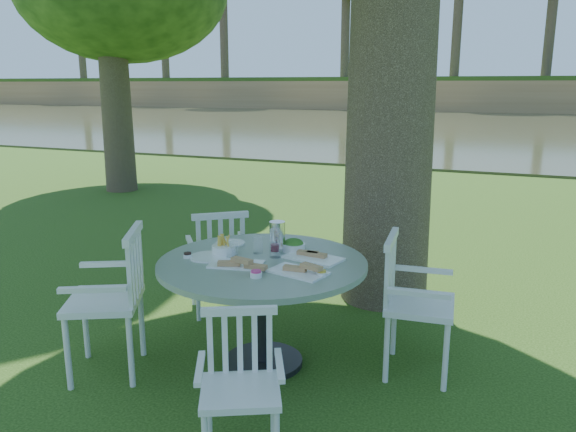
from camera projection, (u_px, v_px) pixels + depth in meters
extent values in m
plane|color=#18360B|center=(279.00, 316.00, 4.87)|extent=(140.00, 140.00, 0.00)
cylinder|color=black|center=(263.00, 361.00, 4.04)|extent=(0.56, 0.56, 0.04)
cylinder|color=black|center=(263.00, 313.00, 3.95)|extent=(0.12, 0.12, 0.70)
cylinder|color=gray|center=(262.00, 263.00, 3.87)|extent=(1.45, 1.45, 0.04)
cylinder|color=silver|center=(446.00, 357.00, 3.63)|extent=(0.04, 0.04, 0.48)
cylinder|color=silver|center=(447.00, 331.00, 4.03)|extent=(0.04, 0.04, 0.48)
cylinder|color=silver|center=(386.00, 349.00, 3.74)|extent=(0.04, 0.04, 0.48)
cylinder|color=silver|center=(394.00, 324.00, 4.14)|extent=(0.04, 0.04, 0.48)
cube|color=silver|center=(420.00, 305.00, 3.83)|extent=(0.49, 0.53, 0.04)
cube|color=silver|center=(390.00, 271.00, 3.83)|extent=(0.09, 0.49, 0.49)
cylinder|color=silver|center=(238.00, 277.00, 5.18)|extent=(0.04, 0.04, 0.46)
cylinder|color=silver|center=(193.00, 281.00, 5.08)|extent=(0.04, 0.04, 0.46)
cylinder|color=silver|center=(246.00, 290.00, 4.84)|extent=(0.04, 0.04, 0.46)
cylinder|color=silver|center=(198.00, 295.00, 4.73)|extent=(0.04, 0.04, 0.46)
cube|color=silver|center=(218.00, 258.00, 4.90)|extent=(0.63, 0.63, 0.04)
cube|color=silver|center=(221.00, 241.00, 4.66)|extent=(0.39, 0.32, 0.47)
cylinder|color=silver|center=(86.00, 325.00, 4.08)|extent=(0.04, 0.04, 0.50)
cylinder|color=silver|center=(68.00, 354.00, 3.65)|extent=(0.04, 0.04, 0.50)
cylinder|color=silver|center=(142.00, 323.00, 4.12)|extent=(0.04, 0.04, 0.50)
cylinder|color=silver|center=(131.00, 351.00, 3.68)|extent=(0.04, 0.04, 0.50)
cube|color=silver|center=(104.00, 301.00, 3.82)|extent=(0.65, 0.67, 0.04)
cube|color=silver|center=(135.00, 267.00, 3.79)|extent=(0.28, 0.48, 0.51)
cylinder|color=silver|center=(209.00, 413.00, 3.08)|extent=(0.03, 0.03, 0.40)
cylinder|color=silver|center=(273.00, 410.00, 3.11)|extent=(0.03, 0.03, 0.40)
cube|color=silver|center=(240.00, 392.00, 2.89)|extent=(0.53, 0.52, 0.04)
cube|color=silver|center=(240.00, 343.00, 3.02)|extent=(0.38, 0.22, 0.41)
cube|color=white|center=(236.00, 264.00, 3.77)|extent=(0.39, 0.28, 0.01)
cube|color=white|center=(298.00, 272.00, 3.61)|extent=(0.41, 0.29, 0.01)
cube|color=white|center=(313.00, 258.00, 3.89)|extent=(0.43, 0.30, 0.02)
cylinder|color=white|center=(208.00, 257.00, 3.93)|extent=(0.26, 0.26, 0.01)
cylinder|color=white|center=(230.00, 243.00, 4.27)|extent=(0.22, 0.22, 0.01)
cylinder|color=white|center=(224.00, 250.00, 4.00)|extent=(0.17, 0.17, 0.07)
cylinder|color=white|center=(294.00, 247.00, 4.09)|extent=(0.17, 0.17, 0.06)
cylinder|color=silver|center=(277.00, 237.00, 4.04)|extent=(0.11, 0.11, 0.23)
cylinder|color=white|center=(275.00, 243.00, 3.91)|extent=(0.07, 0.07, 0.20)
cylinder|color=white|center=(258.00, 245.00, 4.03)|extent=(0.07, 0.07, 0.12)
cylinder|color=white|center=(234.00, 248.00, 3.97)|extent=(0.06, 0.06, 0.11)
cylinder|color=white|center=(256.00, 275.00, 3.53)|extent=(0.08, 0.08, 0.03)
cylinder|color=white|center=(322.00, 274.00, 3.54)|extent=(0.07, 0.07, 0.03)
cylinder|color=white|center=(319.00, 271.00, 3.61)|extent=(0.07, 0.07, 0.03)
cylinder|color=white|center=(188.00, 256.00, 3.92)|extent=(0.06, 0.06, 0.03)
cube|color=#31351F|center=(480.00, 128.00, 25.55)|extent=(100.00, 28.00, 0.12)
cube|color=olive|center=(498.00, 97.00, 39.23)|extent=(100.00, 3.00, 2.20)
cube|color=#18360B|center=(503.00, 79.00, 45.69)|extent=(100.00, 18.00, 0.30)
cylinder|color=black|center=(66.00, 13.00, 54.21)|extent=(0.70, 0.70, 13.00)
cylinder|color=black|center=(143.00, 8.00, 50.86)|extent=(0.70, 0.70, 13.00)
cylinder|color=black|center=(231.00, 3.00, 47.50)|extent=(0.70, 0.70, 13.00)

